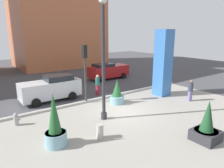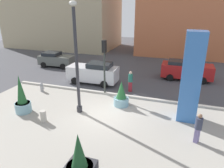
{
  "view_description": "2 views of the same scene",
  "coord_description": "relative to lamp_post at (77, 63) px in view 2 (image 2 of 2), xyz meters",
  "views": [
    {
      "loc": [
        -7.99,
        -9.9,
        5.15
      ],
      "look_at": [
        -0.25,
        0.8,
        1.8
      ],
      "focal_mm": 33.01,
      "sensor_mm": 36.0,
      "label": 1
    },
    {
      "loc": [
        4.4,
        -11.19,
        6.66
      ],
      "look_at": [
        0.11,
        1.59,
        1.54
      ],
      "focal_mm": 33.54,
      "sensor_mm": 36.0,
      "label": 2
    }
  ],
  "objects": [
    {
      "name": "ground_plane",
      "position": [
        1.56,
        4.18,
        -3.36
      ],
      "size": [
        60.0,
        60.0,
        0.0
      ],
      "primitive_type": "plane",
      "color": "#47474C"
    },
    {
      "name": "plaza_pavement",
      "position": [
        1.56,
        -1.82,
        -3.36
      ],
      "size": [
        18.0,
        10.0,
        0.02
      ],
      "primitive_type": "cube",
      "color": "#9E998E",
      "rests_on": "ground_plane"
    },
    {
      "name": "curb_strip",
      "position": [
        1.56,
        3.3,
        -3.28
      ],
      "size": [
        18.0,
        0.24,
        0.16
      ],
      "primitive_type": "cube",
      "color": "#B7B2A8",
      "rests_on": "ground_plane"
    },
    {
      "name": "lamp_post",
      "position": [
        0.0,
        0.0,
        0.0
      ],
      "size": [
        0.44,
        0.44,
        6.89
      ],
      "color": "#2D2D33",
      "rests_on": "ground_plane"
    },
    {
      "name": "art_pillar_blue",
      "position": [
        6.67,
        1.31,
        -0.68
      ],
      "size": [
        1.11,
        1.11,
        5.37
      ],
      "primitive_type": "cube",
      "color": "#3870BC",
      "rests_on": "ground_plane"
    },
    {
      "name": "potted_plant_curbside",
      "position": [
        2.57,
        -5.04,
        -2.61
      ],
      "size": [
        1.17,
        1.17,
        2.07
      ],
      "color": "#2D2D33",
      "rests_on": "ground_plane"
    },
    {
      "name": "potted_plant_mid_plaza",
      "position": [
        -3.49,
        -1.21,
        -2.4
      ],
      "size": [
        1.03,
        1.03,
        2.56
      ],
      "color": "#7AA8B7",
      "rests_on": "ground_plane"
    },
    {
      "name": "potted_plant_near_right",
      "position": [
        2.35,
        1.79,
        -2.63
      ],
      "size": [
        1.06,
        1.06,
        1.8
      ],
      "color": "#7AA8B7",
      "rests_on": "ground_plane"
    },
    {
      "name": "fire_hydrant",
      "position": [
        -4.52,
        2.17,
        -2.99
      ],
      "size": [
        0.36,
        0.26,
        0.75
      ],
      "color": "#99999E",
      "rests_on": "ground_plane"
    },
    {
      "name": "concrete_bollard",
      "position": [
        -1.48,
        -1.85,
        -2.98
      ],
      "size": [
        0.36,
        0.36,
        0.75
      ],
      "primitive_type": "cylinder",
      "color": "#B2ADA3",
      "rests_on": "ground_plane"
    },
    {
      "name": "traffic_light_far_side",
      "position": [
        0.56,
        3.27,
        -0.46
      ],
      "size": [
        0.28,
        0.42,
        4.26
      ],
      "color": "#333833",
      "rests_on": "ground_plane"
    },
    {
      "name": "car_far_lane",
      "position": [
        6.58,
        9.03,
        -2.44
      ],
      "size": [
        4.62,
        2.09,
        1.78
      ],
      "color": "red",
      "rests_on": "ground_plane"
    },
    {
      "name": "car_curb_west",
      "position": [
        -1.28,
        5.37,
        -2.39
      ],
      "size": [
        4.48,
        1.96,
        1.92
      ],
      "color": "silver",
      "rests_on": "ground_plane"
    },
    {
      "name": "car_curb_east",
      "position": [
        -7.5,
        9.04,
        -2.53
      ],
      "size": [
        4.0,
        2.16,
        1.63
      ],
      "color": "#565B56",
      "rests_on": "ground_plane"
    },
    {
      "name": "pedestrian_on_sidewalk",
      "position": [
        7.2,
        -1.05,
        -2.45
      ],
      "size": [
        0.48,
        0.48,
        1.65
      ],
      "color": "slate",
      "rests_on": "ground_plane"
    },
    {
      "name": "pedestrian_by_curb",
      "position": [
        2.34,
        4.45,
        -2.4
      ],
      "size": [
        0.46,
        0.46,
        1.72
      ],
      "color": "maroon",
      "rests_on": "ground_plane"
    }
  ]
}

